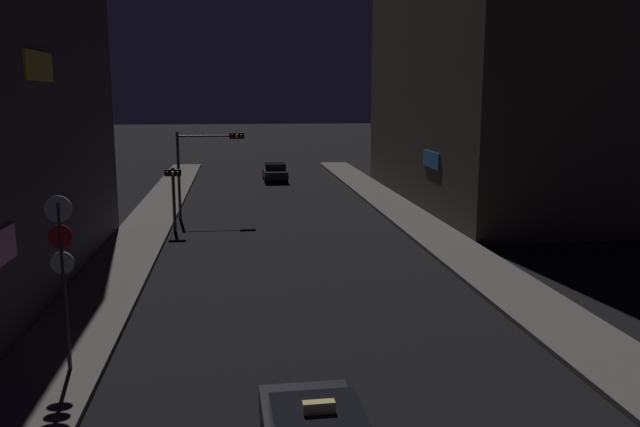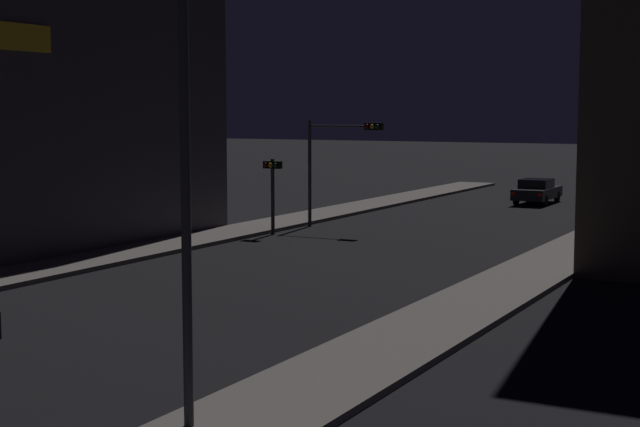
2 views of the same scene
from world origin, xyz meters
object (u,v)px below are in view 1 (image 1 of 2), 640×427
at_px(sign_pole_left, 63,265).
at_px(traffic_light_overhead, 205,156).
at_px(traffic_light_left_kerb, 173,185).
at_px(far_car, 275,172).

bearing_deg(sign_pole_left, traffic_light_overhead, 83.09).
relative_size(traffic_light_left_kerb, sign_pole_left, 0.75).
height_order(far_car, sign_pole_left, sign_pole_left).
bearing_deg(traffic_light_overhead, sign_pole_left, -96.91).
xyz_separation_m(far_car, sign_pole_left, (-7.18, -35.79, 2.06)).
height_order(far_car, traffic_light_left_kerb, traffic_light_left_kerb).
height_order(traffic_light_left_kerb, sign_pole_left, sign_pole_left).
bearing_deg(traffic_light_overhead, traffic_light_left_kerb, -113.50).
bearing_deg(traffic_light_left_kerb, sign_pole_left, -93.50).
relative_size(traffic_light_overhead, traffic_light_left_kerb, 1.49).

